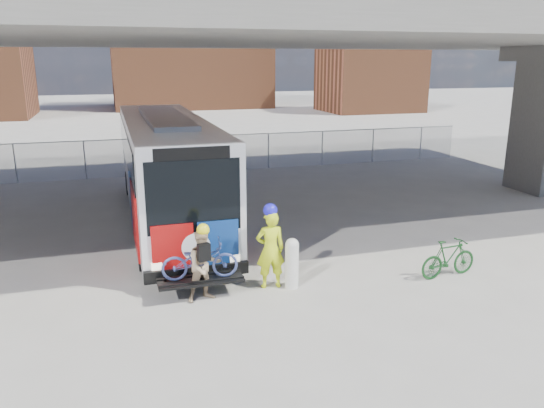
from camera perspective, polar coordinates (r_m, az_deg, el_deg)
name	(u,v)px	position (r m, az deg, el deg)	size (l,w,h in m)	color
ground	(255,253)	(15.51, -1.87, -5.32)	(160.00, 160.00, 0.00)	#9E9991
bus	(167,161)	(18.49, -11.28, 4.53)	(2.67, 12.94, 3.69)	silver
overpass	(221,25)	(18.46, -5.49, 18.57)	(40.00, 16.00, 7.95)	#605E59
chainlink_fence	(191,145)	(26.61, -8.73, 6.34)	(30.00, 0.06, 30.00)	gray
brick_buildings	(151,61)	(62.46, -12.85, 14.79)	(54.00, 22.00, 12.00)	brown
smokestack	(247,3)	(71.64, -2.74, 20.81)	(2.20, 2.20, 25.00)	brown
bollard	(292,261)	(13.04, 2.15, -6.18)	(0.33, 0.33, 1.27)	beige
cyclist_hivis	(270,247)	(12.93, -0.18, -4.69)	(0.74, 0.50, 2.14)	#DBF219
cyclist_tan	(204,264)	(12.39, -7.30, -6.47)	(0.94, 0.80, 1.87)	tan
bike_parked	(449,258)	(14.45, 18.46, -5.56)	(0.47, 1.68, 1.01)	#16461C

